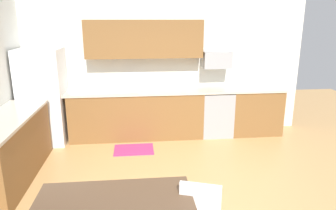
# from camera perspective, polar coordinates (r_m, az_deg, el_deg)

# --- Properties ---
(ground_plane) EXTENTS (12.00, 12.00, 0.00)m
(ground_plane) POSITION_cam_1_polar(r_m,az_deg,el_deg) (4.23, 1.47, -16.92)
(ground_plane) COLOR tan
(wall_back) EXTENTS (5.80, 0.10, 2.70)m
(wall_back) POSITION_cam_1_polar(r_m,az_deg,el_deg) (6.27, -1.58, 7.12)
(wall_back) COLOR silver
(wall_back) RESTS_ON ground
(cabinet_run_back) EXTENTS (2.55, 0.60, 0.90)m
(cabinet_run_back) POSITION_cam_1_polar(r_m,az_deg,el_deg) (6.11, -5.72, -1.84)
(cabinet_run_back) COLOR brown
(cabinet_run_back) RESTS_ON ground
(cabinet_run_back_right) EXTENTS (1.00, 0.60, 0.90)m
(cabinet_run_back_right) POSITION_cam_1_polar(r_m,az_deg,el_deg) (6.56, 15.51, -1.13)
(cabinet_run_back_right) COLOR brown
(cabinet_run_back_right) RESTS_ON ground
(cabinet_run_left) EXTENTS (0.60, 2.00, 0.90)m
(cabinet_run_left) POSITION_cam_1_polar(r_m,az_deg,el_deg) (5.04, -26.94, -7.37)
(cabinet_run_left) COLOR brown
(cabinet_run_left) RESTS_ON ground
(countertop_back) EXTENTS (4.80, 0.64, 0.04)m
(countertop_back) POSITION_cam_1_polar(r_m,az_deg,el_deg) (6.01, -1.29, 2.58)
(countertop_back) COLOR beige
(countertop_back) RESTS_ON cabinet_run_back
(countertop_left) EXTENTS (0.64, 2.00, 0.04)m
(countertop_left) POSITION_cam_1_polar(r_m,az_deg,el_deg) (4.89, -27.61, -2.28)
(countertop_left) COLOR beige
(countertop_left) RESTS_ON cabinet_run_left
(upper_cabinets_back) EXTENTS (2.20, 0.34, 0.70)m
(upper_cabinets_back) POSITION_cam_1_polar(r_m,az_deg,el_deg) (5.98, -4.38, 11.97)
(upper_cabinets_back) COLOR brown
(refrigerator) EXTENTS (0.76, 0.70, 1.76)m
(refrigerator) POSITION_cam_1_polar(r_m,az_deg,el_deg) (6.16, -21.87, 1.38)
(refrigerator) COLOR white
(refrigerator) RESTS_ON ground
(oven_range) EXTENTS (0.60, 0.60, 0.91)m
(oven_range) POSITION_cam_1_polar(r_m,az_deg,el_deg) (6.31, 8.71, -1.34)
(oven_range) COLOR #999BA0
(oven_range) RESTS_ON ground
(microwave) EXTENTS (0.54, 0.36, 0.32)m
(microwave) POSITION_cam_1_polar(r_m,az_deg,el_deg) (6.19, 8.88, 8.23)
(microwave) COLOR #9EA0A5
(sink_basin) EXTENTS (0.48, 0.40, 0.14)m
(sink_basin) POSITION_cam_1_polar(r_m,az_deg,el_deg) (6.00, -7.06, 2.05)
(sink_basin) COLOR #A5A8AD
(sink_basin) RESTS_ON countertop_back
(sink_faucet) EXTENTS (0.02, 0.02, 0.24)m
(sink_faucet) POSITION_cam_1_polar(r_m,az_deg,el_deg) (6.14, -7.08, 3.89)
(sink_faucet) COLOR #B2B5BA
(sink_faucet) RESTS_ON countertop_back
(floor_mat) EXTENTS (0.70, 0.50, 0.01)m
(floor_mat) POSITION_cam_1_polar(r_m,az_deg,el_deg) (5.66, -6.28, -8.12)
(floor_mat) COLOR #CC3372
(floor_mat) RESTS_ON ground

